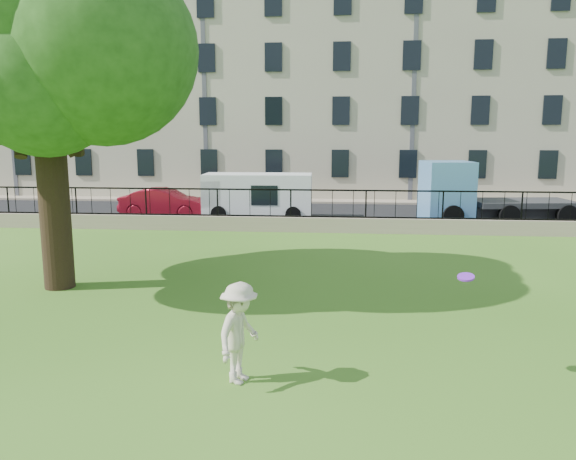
# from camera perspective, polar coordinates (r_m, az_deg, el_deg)

# --- Properties ---
(ground) EXTENTS (120.00, 120.00, 0.00)m
(ground) POSITION_cam_1_polar(r_m,az_deg,el_deg) (11.22, -5.27, -10.77)
(ground) COLOR #346317
(ground) RESTS_ON ground
(retaining_wall) EXTENTS (50.00, 0.40, 0.60)m
(retaining_wall) POSITION_cam_1_polar(r_m,az_deg,el_deg) (22.70, 0.28, 0.59)
(retaining_wall) COLOR gray
(retaining_wall) RESTS_ON ground
(iron_railing) EXTENTS (50.00, 0.05, 1.13)m
(iron_railing) POSITION_cam_1_polar(r_m,az_deg,el_deg) (22.58, 0.28, 2.72)
(iron_railing) COLOR black
(iron_railing) RESTS_ON retaining_wall
(street) EXTENTS (60.00, 9.00, 0.01)m
(street) POSITION_cam_1_polar(r_m,az_deg,el_deg) (27.38, 1.16, 1.55)
(street) COLOR black
(street) RESTS_ON ground
(sidewalk) EXTENTS (60.00, 1.40, 0.12)m
(sidewalk) POSITION_cam_1_polar(r_m,az_deg,el_deg) (32.51, 1.84, 2.96)
(sidewalk) COLOR gray
(sidewalk) RESTS_ON ground
(building_row) EXTENTS (56.40, 10.40, 13.80)m
(building_row) POSITION_cam_1_polar(r_m,az_deg,el_deg) (38.05, 2.44, 14.29)
(building_row) COLOR beige
(building_row) RESTS_ON ground
(tree) EXTENTS (7.90, 6.10, 9.69)m
(tree) POSITION_cam_1_polar(r_m,az_deg,el_deg) (15.57, -24.04, 18.06)
(tree) COLOR black
(tree) RESTS_ON ground
(man) EXTENTS (0.92, 1.20, 1.64)m
(man) POSITION_cam_1_polar(r_m,az_deg,el_deg) (9.06, -4.95, -10.37)
(man) COLOR beige
(man) RESTS_ON ground
(frisbee) EXTENTS (0.32, 0.31, 0.12)m
(frisbee) POSITION_cam_1_polar(r_m,az_deg,el_deg) (9.39, 17.62, -4.57)
(frisbee) COLOR purple
(red_sedan) EXTENTS (4.17, 1.52, 1.36)m
(red_sedan) POSITION_cam_1_polar(r_m,az_deg,el_deg) (27.22, -12.43, 2.71)
(red_sedan) COLOR maroon
(red_sedan) RESTS_ON street
(white_van) EXTENTS (5.03, 2.10, 2.09)m
(white_van) POSITION_cam_1_polar(r_m,az_deg,el_deg) (26.16, -3.07, 3.44)
(white_van) COLOR white
(white_van) RESTS_ON street
(blue_truck) EXTENTS (6.70, 3.05, 2.71)m
(blue_truck) POSITION_cam_1_polar(r_m,az_deg,el_deg) (26.76, 20.36, 3.66)
(blue_truck) COLOR #5893CF
(blue_truck) RESTS_ON street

